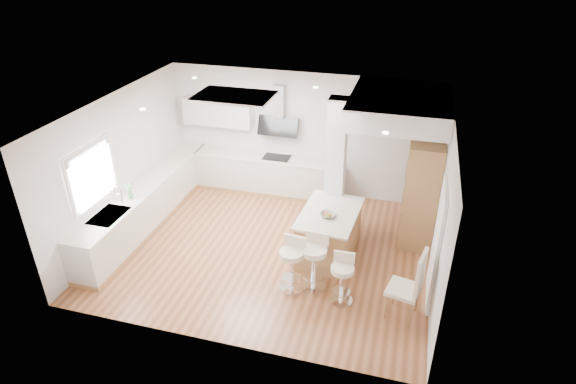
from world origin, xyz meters
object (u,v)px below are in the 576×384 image
(bar_stool_c, at_px, (342,276))
(bar_stool_a, at_px, (292,261))
(dining_chair, at_px, (412,284))
(peninsula, at_px, (329,233))
(bar_stool_b, at_px, (314,259))

(bar_stool_c, bearing_deg, bar_stool_a, 171.81)
(bar_stool_a, relative_size, dining_chair, 0.78)
(bar_stool_c, relative_size, dining_chair, 0.71)
(dining_chair, bearing_deg, peninsula, 151.56)
(bar_stool_b, bearing_deg, bar_stool_a, -152.84)
(peninsula, height_order, bar_stool_c, peninsula)
(bar_stool_a, xyz_separation_m, bar_stool_b, (0.35, 0.14, 0.02))
(peninsula, xyz_separation_m, dining_chair, (1.54, -1.34, 0.20))
(bar_stool_a, distance_m, bar_stool_c, 0.88)
(peninsula, height_order, bar_stool_b, bar_stool_b)
(peninsula, relative_size, bar_stool_a, 1.62)
(dining_chair, bearing_deg, bar_stool_a, -173.74)
(bar_stool_b, distance_m, bar_stool_c, 0.58)
(bar_stool_a, xyz_separation_m, dining_chair, (1.95, -0.21, 0.12))
(bar_stool_a, bearing_deg, dining_chair, 0.01)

